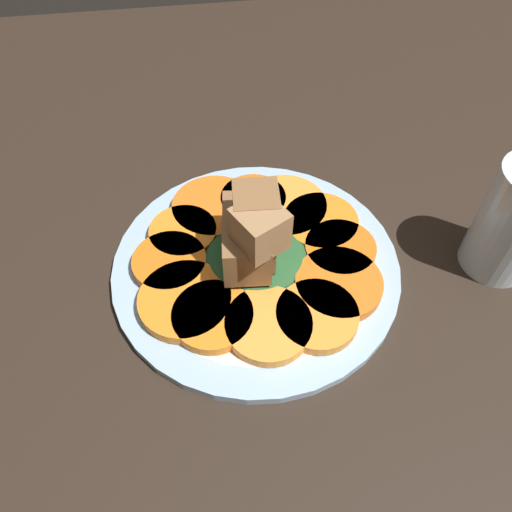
% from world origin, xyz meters
% --- Properties ---
extents(table_slab, '(1.20, 1.20, 0.02)m').
position_xyz_m(table_slab, '(0.00, 0.00, 0.01)').
color(table_slab, black).
rests_on(table_slab, ground).
extents(plate, '(0.29, 0.29, 0.01)m').
position_xyz_m(plate, '(0.00, 0.00, 0.03)').
color(plate, '#99B7D1').
rests_on(plate, table_slab).
extents(carrot_slice_0, '(0.09, 0.09, 0.01)m').
position_xyz_m(carrot_slice_0, '(0.04, -0.08, 0.04)').
color(carrot_slice_0, orange).
rests_on(carrot_slice_0, plate).
extents(carrot_slice_1, '(0.07, 0.07, 0.01)m').
position_xyz_m(carrot_slice_1, '(0.07, -0.05, 0.04)').
color(carrot_slice_1, orange).
rests_on(carrot_slice_1, plate).
extents(carrot_slice_2, '(0.07, 0.07, 0.01)m').
position_xyz_m(carrot_slice_2, '(0.09, -0.01, 0.04)').
color(carrot_slice_2, orange).
rests_on(carrot_slice_2, plate).
extents(carrot_slice_3, '(0.09, 0.09, 0.01)m').
position_xyz_m(carrot_slice_3, '(0.07, 0.04, 0.04)').
color(carrot_slice_3, orange).
rests_on(carrot_slice_3, plate).
extents(carrot_slice_4, '(0.08, 0.08, 0.01)m').
position_xyz_m(carrot_slice_4, '(0.05, 0.06, 0.04)').
color(carrot_slice_4, orange).
rests_on(carrot_slice_4, plate).
extents(carrot_slice_5, '(0.08, 0.08, 0.01)m').
position_xyz_m(carrot_slice_5, '(0.00, 0.08, 0.04)').
color(carrot_slice_5, orange).
rests_on(carrot_slice_5, plate).
extents(carrot_slice_6, '(0.08, 0.08, 0.01)m').
position_xyz_m(carrot_slice_6, '(-0.05, 0.08, 0.04)').
color(carrot_slice_6, orange).
rests_on(carrot_slice_6, plate).
extents(carrot_slice_7, '(0.09, 0.09, 0.01)m').
position_xyz_m(carrot_slice_7, '(-0.08, 0.04, 0.04)').
color(carrot_slice_7, orange).
rests_on(carrot_slice_7, plate).
extents(carrot_slice_8, '(0.07, 0.07, 0.01)m').
position_xyz_m(carrot_slice_8, '(-0.09, -0.00, 0.04)').
color(carrot_slice_8, orange).
rests_on(carrot_slice_8, plate).
extents(carrot_slice_9, '(0.08, 0.08, 0.01)m').
position_xyz_m(carrot_slice_9, '(-0.08, -0.04, 0.04)').
color(carrot_slice_9, orange).
rests_on(carrot_slice_9, plate).
extents(carrot_slice_10, '(0.09, 0.09, 0.01)m').
position_xyz_m(carrot_slice_10, '(-0.04, -0.07, 0.04)').
color(carrot_slice_10, orange).
rests_on(carrot_slice_10, plate).
extents(carrot_slice_11, '(0.07, 0.07, 0.01)m').
position_xyz_m(carrot_slice_11, '(-0.01, -0.08, 0.04)').
color(carrot_slice_11, orange).
rests_on(carrot_slice_11, plate).
extents(center_pile, '(0.10, 0.10, 0.10)m').
position_xyz_m(center_pile, '(0.00, 0.00, 0.07)').
color(center_pile, '#235128').
rests_on(center_pile, plate).
extents(fork, '(0.17, 0.04, 0.00)m').
position_xyz_m(fork, '(-0.01, -0.07, 0.03)').
color(fork, silver).
rests_on(fork, plate).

